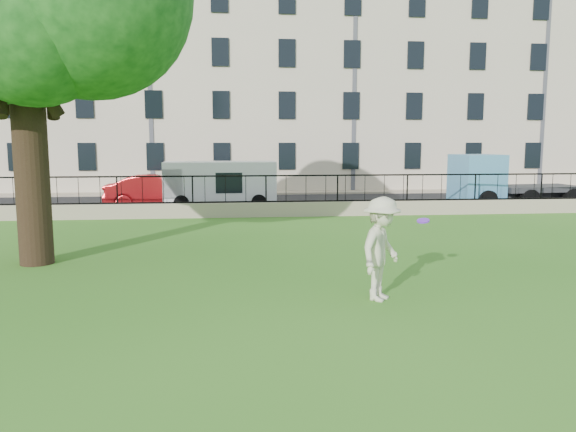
{
  "coord_description": "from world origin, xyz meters",
  "views": [
    {
      "loc": [
        -1.46,
        -11.06,
        3.16
      ],
      "look_at": [
        0.04,
        3.5,
        1.17
      ],
      "focal_mm": 35.0,
      "sensor_mm": 36.0,
      "label": 1
    }
  ],
  "objects": [
    {
      "name": "frisbee",
      "position": [
        2.67,
        0.56,
        1.43
      ],
      "size": [
        0.28,
        0.29,
        0.12
      ],
      "primitive_type": "cylinder",
      "rotation": [
        0.21,
        -0.14,
        -0.07
      ],
      "color": "#7226D8"
    },
    {
      "name": "sidewalk",
      "position": [
        0.0,
        21.9,
        0.06
      ],
      "size": [
        60.0,
        1.4,
        0.12
      ],
      "primitive_type": "cube",
      "color": "tan",
      "rests_on": "ground"
    },
    {
      "name": "red_sedan",
      "position": [
        -4.86,
        15.4,
        0.77
      ],
      "size": [
        4.78,
        1.87,
        1.55
      ],
      "primitive_type": "imported",
      "rotation": [
        0.0,
        0.0,
        1.62
      ],
      "color": "red",
      "rests_on": "street"
    },
    {
      "name": "iron_railing",
      "position": [
        0.0,
        12.0,
        1.15
      ],
      "size": [
        50.0,
        0.05,
        1.13
      ],
      "color": "black",
      "rests_on": "retaining_wall"
    },
    {
      "name": "blue_truck",
      "position": [
        12.0,
        14.4,
        1.24
      ],
      "size": [
        6.12,
        2.73,
        2.49
      ],
      "primitive_type": "cube",
      "rotation": [
        0.0,
        0.0,
        0.11
      ],
      "color": "#569ACA",
      "rests_on": "street"
    },
    {
      "name": "retaining_wall",
      "position": [
        0.0,
        12.0,
        0.3
      ],
      "size": [
        50.0,
        0.4,
        0.6
      ],
      "primitive_type": "cube",
      "color": "tan",
      "rests_on": "ground"
    },
    {
      "name": "white_van",
      "position": [
        -1.93,
        15.4,
        1.08
      ],
      "size": [
        5.15,
        2.03,
        2.16
      ],
      "primitive_type": "cube",
      "rotation": [
        0.0,
        0.0,
        0.0
      ],
      "color": "white",
      "rests_on": "street"
    },
    {
      "name": "ground",
      "position": [
        0.0,
        0.0,
        0.0
      ],
      "size": [
        120.0,
        120.0,
        0.0
      ],
      "primitive_type": "plane",
      "color": "#2D6A19",
      "rests_on": "ground"
    },
    {
      "name": "street",
      "position": [
        0.0,
        16.7,
        0.01
      ],
      "size": [
        60.0,
        9.0,
        0.01
      ],
      "primitive_type": "cube",
      "color": "black",
      "rests_on": "ground"
    },
    {
      "name": "man",
      "position": [
        1.48,
        -0.45,
        1.03
      ],
      "size": [
        1.43,
        1.52,
        2.06
      ],
      "primitive_type": "imported",
      "rotation": [
        0.0,
        0.0,
        0.9
      ],
      "color": "beige",
      "rests_on": "ground"
    },
    {
      "name": "building_row",
      "position": [
        0.0,
        27.57,
        6.92
      ],
      "size": [
        56.4,
        10.4,
        13.8
      ],
      "color": "beige",
      "rests_on": "ground"
    }
  ]
}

